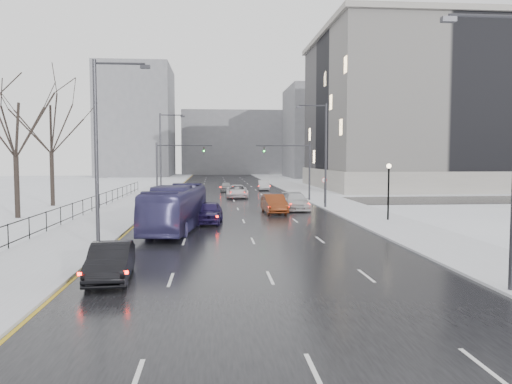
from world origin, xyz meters
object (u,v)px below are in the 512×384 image
object	(u,v)px
streetlight_r_near	(510,138)
bus	(176,208)
sedan_left_near	(111,262)
streetlight_r_mid	(323,150)
streetlight_l_near	(101,144)
tree_park_d	(18,219)
mast_signal_left	(167,165)
sedan_right_far	(296,201)
sedan_right_cross	(237,191)
tree_park_e	(53,207)
mast_signal_right	(300,165)
sedan_center_near	(209,212)
sedan_center_far	(226,187)
sedan_right_near	(274,204)
sedan_right_distant	(264,185)
streetlight_l_far	(163,151)
no_uturn_sign	(324,183)
lamppost_r_mid	(389,183)

from	to	relation	value
streetlight_r_near	bus	bearing A→B (deg)	128.14
sedan_left_near	bus	bearing A→B (deg)	79.16
streetlight_r_mid	streetlight_l_near	size ratio (longest dim) A/B	1.00
tree_park_d	mast_signal_left	bearing A→B (deg)	53.20
tree_park_d	sedan_right_far	xyz separation A→B (m)	(23.13, 4.82, 0.82)
streetlight_r_near	sedan_right_cross	xyz separation A→B (m)	(-7.62, 43.21, -4.81)
tree_park_e	mast_signal_right	bearing A→B (deg)	8.90
streetlight_r_near	sedan_right_far	xyz separation A→B (m)	(-2.83, 28.82, -4.80)
streetlight_r_mid	sedan_right_cross	world-z (taller)	streetlight_r_mid
tree_park_d	sedan_center_near	bearing A→B (deg)	-14.13
mast_signal_right	sedan_center_far	bearing A→B (deg)	116.33
sedan_left_near	sedan_center_far	bearing A→B (deg)	79.30
streetlight_r_mid	sedan_left_near	bearing A→B (deg)	-118.49
sedan_left_near	sedan_center_near	xyz separation A→B (m)	(3.74, 16.99, 0.07)
sedan_right_near	sedan_center_far	size ratio (longest dim) A/B	1.22
sedan_right_far	mast_signal_left	bearing A→B (deg)	143.67
sedan_center_far	sedan_center_near	bearing A→B (deg)	-93.21
mast_signal_left	sedan_right_distant	size ratio (longest dim) A/B	1.45
streetlight_l_far	sedan_right_cross	size ratio (longest dim) A/B	1.80
mast_signal_left	sedan_right_near	size ratio (longest dim) A/B	1.31
mast_signal_right	sedan_right_near	size ratio (longest dim) A/B	1.31
streetlight_l_far	no_uturn_sign	size ratio (longest dim) A/B	3.70
streetlight_l_near	sedan_right_near	size ratio (longest dim) A/B	2.02
mast_signal_right	mast_signal_left	distance (m)	14.65
streetlight_l_near	streetlight_l_far	world-z (taller)	same
no_uturn_sign	sedan_right_distant	xyz separation A→B (m)	(-4.07, 22.40, -1.52)
mast_signal_right	sedan_right_distant	size ratio (longest dim) A/B	1.45
sedan_left_near	tree_park_d	bearing A→B (deg)	114.69
streetlight_r_mid	lamppost_r_mid	bearing A→B (deg)	-74.18
sedan_right_near	streetlight_l_far	bearing A→B (deg)	122.53
streetlight_l_near	no_uturn_sign	xyz separation A→B (m)	(17.37, 24.00, -3.32)
mast_signal_left	sedan_right_far	xyz separation A→B (m)	(12.66, -9.18, -3.29)
streetlight_l_near	lamppost_r_mid	xyz separation A→B (m)	(19.17, 10.00, -2.67)
mast_signal_left	bus	distance (m)	21.78
tree_park_d	sedan_center_near	size ratio (longest dim) A/B	2.64
lamppost_r_mid	sedan_right_cross	distance (m)	25.54
streetlight_r_mid	sedan_right_cross	distance (m)	15.99
bus	sedan_right_far	bearing A→B (deg)	57.74
streetlight_l_near	streetlight_r_near	bearing A→B (deg)	-31.48
tree_park_d	bus	distance (m)	15.08
sedan_right_cross	sedan_right_far	distance (m)	15.16
sedan_center_near	no_uturn_sign	bearing A→B (deg)	54.21
lamppost_r_mid	sedan_right_cross	world-z (taller)	lamppost_r_mid
mast_signal_left	no_uturn_sign	size ratio (longest dim) A/B	2.41
sedan_right_cross	sedan_center_far	bearing A→B (deg)	96.43
streetlight_l_far	no_uturn_sign	xyz separation A→B (m)	(17.37, -8.00, -3.32)
tree_park_e	lamppost_r_mid	distance (m)	32.52
streetlight_r_near	bus	size ratio (longest dim) A/B	0.92
tree_park_d	streetlight_r_near	distance (m)	35.80
tree_park_d	sedan_right_cross	xyz separation A→B (m)	(18.35, 19.21, 0.81)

